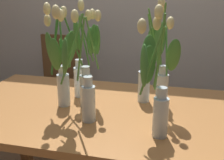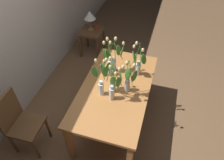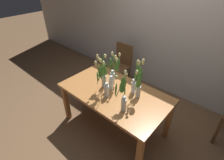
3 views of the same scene
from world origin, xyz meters
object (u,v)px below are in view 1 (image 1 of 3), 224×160
(tulip_vase_3, at_px, (85,74))
(tulip_vase_5, at_px, (149,72))
(dining_table, at_px, (100,123))
(tulip_vase_6, at_px, (156,90))
(tulip_vase_1, at_px, (82,85))
(tulip_vase_4, at_px, (63,65))
(tulip_vase_0, at_px, (162,68))
(dining_chair, at_px, (59,77))
(tulip_vase_2, at_px, (83,66))

(tulip_vase_3, distance_m, tulip_vase_5, 0.36)
(dining_table, xyz_separation_m, tulip_vase_6, (0.32, -0.22, 0.31))
(dining_table, bearing_deg, tulip_vase_6, -34.65)
(tulip_vase_1, distance_m, tulip_vase_4, 0.22)
(tulip_vase_0, relative_size, tulip_vase_6, 1.04)
(tulip_vase_0, height_order, tulip_vase_4, tulip_vase_0)
(tulip_vase_1, height_order, tulip_vase_6, tulip_vase_6)
(tulip_vase_0, relative_size, dining_chair, 0.63)
(tulip_vase_6, relative_size, dining_chair, 0.61)
(tulip_vase_2, height_order, tulip_vase_4, tulip_vase_4)
(tulip_vase_0, xyz_separation_m, tulip_vase_4, (-0.51, -0.14, 0.02))
(dining_table, bearing_deg, tulip_vase_3, 167.14)
(tulip_vase_3, height_order, tulip_vase_5, tulip_vase_5)
(tulip_vase_2, relative_size, tulip_vase_3, 0.96)
(dining_chair, bearing_deg, tulip_vase_3, -58.46)
(tulip_vase_0, distance_m, tulip_vase_6, 0.33)
(tulip_vase_6, xyz_separation_m, dining_chair, (-1.05, 1.29, -0.43))
(tulip_vase_1, relative_size, dining_chair, 0.60)
(tulip_vase_0, distance_m, tulip_vase_4, 0.53)
(tulip_vase_2, bearing_deg, tulip_vase_0, -5.33)
(tulip_vase_0, distance_m, tulip_vase_3, 0.42)
(tulip_vase_1, distance_m, dining_chair, 1.48)
(tulip_vase_1, bearing_deg, tulip_vase_6, -7.58)
(tulip_vase_2, height_order, tulip_vase_3, tulip_vase_3)
(tulip_vase_0, bearing_deg, tulip_vase_4, -164.51)
(tulip_vase_1, bearing_deg, tulip_vase_5, 50.99)
(tulip_vase_6, bearing_deg, tulip_vase_5, 100.60)
(tulip_vase_0, distance_m, tulip_vase_2, 0.47)
(tulip_vase_2, xyz_separation_m, tulip_vase_6, (0.46, -0.38, 0.03))
(dining_table, distance_m, dining_chair, 1.30)
(tulip_vase_5, height_order, dining_chair, tulip_vase_5)
(tulip_vase_2, distance_m, tulip_vase_6, 0.59)
(tulip_vase_2, bearing_deg, tulip_vase_6, -39.26)
(tulip_vase_4, distance_m, tulip_vase_6, 0.54)
(tulip_vase_0, height_order, tulip_vase_2, tulip_vase_0)
(tulip_vase_2, relative_size, tulip_vase_4, 0.90)
(tulip_vase_6, bearing_deg, tulip_vase_4, 159.38)
(tulip_vase_3, bearing_deg, tulip_vase_2, 112.06)
(dining_chair, bearing_deg, tulip_vase_4, -63.75)
(tulip_vase_1, xyz_separation_m, tulip_vase_6, (0.35, -0.05, 0.02))
(tulip_vase_2, xyz_separation_m, tulip_vase_5, (0.39, 0.01, -0.01))
(dining_table, bearing_deg, dining_chair, 124.37)
(tulip_vase_4, bearing_deg, tulip_vase_0, 15.49)
(dining_chair, bearing_deg, tulip_vase_5, -42.69)
(tulip_vase_2, height_order, tulip_vase_6, tulip_vase_6)
(tulip_vase_1, height_order, tulip_vase_3, tulip_vase_1)
(tulip_vase_0, xyz_separation_m, dining_chair, (-1.05, 0.96, -0.43))
(dining_table, relative_size, dining_chair, 1.72)
(tulip_vase_0, bearing_deg, tulip_vase_3, -167.07)
(tulip_vase_0, height_order, tulip_vase_6, tulip_vase_0)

